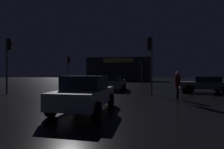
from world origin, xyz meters
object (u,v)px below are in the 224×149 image
(store_building, at_px, (120,69))
(traffic_signal_cross_right, at_px, (69,64))
(pedestrian, at_px, (178,83))
(car_crossing, at_px, (204,84))
(car_near, at_px, (85,93))
(traffic_signal_opposite, at_px, (141,66))
(car_far, at_px, (115,82))
(traffic_signal_cross_left, at_px, (150,53))
(traffic_signal_main, at_px, (8,55))

(store_building, relative_size, traffic_signal_cross_right, 3.65)
(traffic_signal_cross_right, height_order, pedestrian, traffic_signal_cross_right)
(car_crossing, bearing_deg, car_near, -132.84)
(traffic_signal_opposite, bearing_deg, traffic_signal_cross_right, 177.16)
(car_far, height_order, pedestrian, pedestrian)
(traffic_signal_opposite, relative_size, car_near, 1.03)
(store_building, bearing_deg, traffic_signal_cross_left, -79.27)
(car_near, relative_size, car_far, 0.95)
(traffic_signal_cross_right, bearing_deg, car_crossing, -29.60)
(store_building, xyz_separation_m, traffic_signal_opposite, (5.14, -18.41, -0.03))
(traffic_signal_cross_left, height_order, car_near, traffic_signal_cross_left)
(car_far, bearing_deg, store_building, 95.12)
(traffic_signal_main, height_order, car_near, traffic_signal_main)
(traffic_signal_cross_right, distance_m, car_near, 20.24)
(traffic_signal_cross_left, relative_size, pedestrian, 2.52)
(car_near, bearing_deg, pedestrian, 41.16)
(store_building, bearing_deg, car_far, -84.88)
(traffic_signal_cross_left, height_order, car_crossing, traffic_signal_cross_left)
(store_building, relative_size, car_far, 3.87)
(traffic_signal_opposite, bearing_deg, pedestrian, -81.36)
(car_far, xyz_separation_m, car_crossing, (8.08, -1.05, -0.06))
(traffic_signal_opposite, relative_size, traffic_signal_cross_right, 0.92)
(traffic_signal_cross_right, bearing_deg, car_near, -64.78)
(traffic_signal_main, height_order, pedestrian, traffic_signal_main)
(traffic_signal_opposite, relative_size, car_crossing, 0.92)
(store_building, distance_m, car_far, 26.44)
(car_crossing, bearing_deg, traffic_signal_main, -167.49)
(traffic_signal_cross_right, relative_size, car_far, 1.06)
(traffic_signal_cross_left, relative_size, car_far, 1.09)
(store_building, bearing_deg, traffic_signal_opposite, -74.41)
(traffic_signal_opposite, relative_size, car_far, 0.98)
(store_building, xyz_separation_m, traffic_signal_cross_right, (-6.22, -17.85, 0.30))
(traffic_signal_opposite, height_order, car_far, traffic_signal_opposite)
(traffic_signal_main, relative_size, traffic_signal_opposite, 1.12)
(traffic_signal_opposite, height_order, car_near, traffic_signal_opposite)
(traffic_signal_cross_right, xyz_separation_m, car_crossing, (16.65, -9.46, -2.41))
(traffic_signal_cross_right, distance_m, car_far, 12.23)
(traffic_signal_cross_left, bearing_deg, traffic_signal_cross_right, 135.06)
(traffic_signal_opposite, bearing_deg, car_far, -109.54)
(car_crossing, bearing_deg, store_building, 110.91)
(traffic_signal_main, distance_m, car_near, 9.92)
(store_building, xyz_separation_m, car_near, (2.35, -36.03, -2.08))
(traffic_signal_cross_right, bearing_deg, store_building, 70.80)
(car_near, bearing_deg, traffic_signal_cross_left, 62.80)
(pedestrian, bearing_deg, store_building, 102.71)
(car_far, distance_m, pedestrian, 7.36)
(car_near, height_order, pedestrian, pedestrian)
(car_near, height_order, car_far, car_far)
(traffic_signal_main, distance_m, car_far, 9.69)
(car_near, distance_m, car_far, 9.77)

